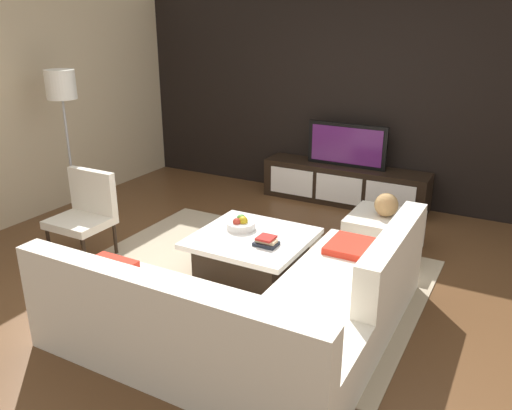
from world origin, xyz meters
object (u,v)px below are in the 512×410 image
at_px(media_console, 344,185).
at_px(fruit_bowl, 241,224).
at_px(sectional_couch, 257,312).
at_px(coffee_table, 252,253).
at_px(decorative_ball, 386,205).
at_px(ottoman, 384,234).
at_px(accent_chair_near, 86,209).
at_px(television, 347,145).
at_px(book_stack, 266,242).
at_px(floor_lamp, 62,94).

relative_size(media_console, fruit_bowl, 7.65).
bearing_deg(sectional_couch, coffee_table, 120.91).
relative_size(media_console, decorative_ball, 8.88).
bearing_deg(ottoman, accent_chair_near, -150.60).
height_order(coffee_table, fruit_bowl, fruit_bowl).
xyz_separation_m(television, accent_chair_near, (-1.78, -2.73, -0.28)).
height_order(sectional_couch, accent_chair_near, accent_chair_near).
height_order(decorative_ball, book_stack, decorative_ball).
bearing_deg(television, media_console, -90.00).
bearing_deg(decorative_ball, sectional_couch, -100.26).
relative_size(sectional_couch, accent_chair_near, 2.69).
bearing_deg(coffee_table, floor_lamp, 175.82).
distance_m(floor_lamp, decorative_ball, 3.73).
bearing_deg(media_console, sectional_couch, -81.41).
relative_size(accent_chair_near, floor_lamp, 0.49).
bearing_deg(book_stack, decorative_ball, 57.35).
distance_m(ottoman, decorative_ball, 0.32).
bearing_deg(television, floor_lamp, -141.16).
height_order(coffee_table, ottoman, ottoman).
bearing_deg(sectional_couch, decorative_ball, 79.74).
bearing_deg(book_stack, television, 92.70).
relative_size(media_console, book_stack, 10.32).
relative_size(media_console, floor_lamp, 1.21).
bearing_deg(floor_lamp, coffee_table, -4.18).
height_order(floor_lamp, ottoman, floor_lamp).
height_order(media_console, accent_chair_near, accent_chair_near).
height_order(accent_chair_near, fruit_bowl, accent_chair_near).
relative_size(coffee_table, book_stack, 5.05).
height_order(floor_lamp, book_stack, floor_lamp).
relative_size(accent_chair_near, decorative_ball, 3.61).
height_order(media_console, coffee_table, media_console).
bearing_deg(accent_chair_near, media_console, 57.06).
distance_m(media_console, accent_chair_near, 3.27).
height_order(media_console, television, television).
xyz_separation_m(ottoman, fruit_bowl, (-1.15, -0.96, 0.23)).
distance_m(sectional_couch, decorative_ball, 2.10).
xyz_separation_m(media_console, floor_lamp, (-2.62, -2.11, 1.25)).
distance_m(media_console, television, 0.53).
bearing_deg(media_console, fruit_bowl, -97.26).
xyz_separation_m(media_console, coffee_table, (-0.10, -2.30, -0.05)).
distance_m(television, sectional_couch, 3.37).
distance_m(television, fruit_bowl, 2.24).
height_order(sectional_couch, coffee_table, sectional_couch).
bearing_deg(coffee_table, television, 87.51).
bearing_deg(book_stack, accent_chair_near, -170.64).
bearing_deg(media_console, television, 90.00).
xyz_separation_m(sectional_couch, fruit_bowl, (-0.78, 1.10, 0.15)).
distance_m(television, book_stack, 2.45).
distance_m(media_console, sectional_couch, 3.33).
height_order(coffee_table, decorative_ball, decorative_ball).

